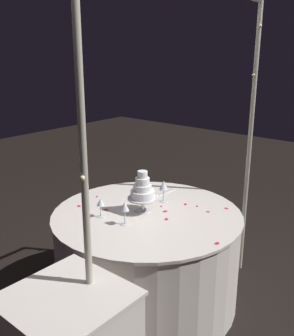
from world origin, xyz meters
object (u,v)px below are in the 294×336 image
(wine_glass_1, at_px, (125,208))
(cake_knife, at_px, (160,194))
(wine_glass_2, at_px, (164,186))
(main_table, at_px, (147,257))
(decorative_arch, at_px, (190,125))
(tiered_cake, at_px, (142,191))
(wine_glass_0, at_px, (101,203))

(wine_glass_1, relative_size, cake_knife, 0.56)
(wine_glass_2, bearing_deg, cake_knife, -131.92)
(main_table, bearing_deg, decorative_arch, 90.17)
(decorative_arch, distance_m, tiered_cake, 0.66)
(cake_knife, bearing_deg, wine_glass_1, 15.33)
(wine_glass_0, height_order, wine_glass_2, wine_glass_2)
(decorative_arch, bearing_deg, tiered_cake, -89.42)
(main_table, bearing_deg, tiered_cake, -85.95)
(wine_glass_2, bearing_deg, wine_glass_1, 6.01)
(main_table, bearing_deg, wine_glass_1, 2.20)
(main_table, height_order, tiered_cake, tiered_cake)
(wine_glass_0, relative_size, wine_glass_2, 0.81)
(decorative_arch, height_order, main_table, decorative_arch)
(tiered_cake, bearing_deg, wine_glass_0, -32.74)
(main_table, relative_size, wine_glass_0, 10.04)
(tiered_cake, bearing_deg, wine_glass_2, -179.83)
(decorative_arch, xyz_separation_m, wine_glass_2, (-0.25, -0.39, -0.56))
(decorative_arch, bearing_deg, wine_glass_0, -64.88)
(wine_glass_2, bearing_deg, tiered_cake, 0.17)
(wine_glass_1, bearing_deg, wine_glass_0, -85.61)
(decorative_arch, relative_size, cake_knife, 7.51)
(main_table, distance_m, wine_glass_0, 0.57)
(main_table, height_order, wine_glass_2, wine_glass_2)
(main_table, xyz_separation_m, wine_glass_1, (0.24, 0.01, 0.48))
(wine_glass_0, xyz_separation_m, wine_glass_2, (-0.51, 0.16, 0.03))
(main_table, bearing_deg, cake_knife, -156.34)
(wine_glass_1, height_order, wine_glass_2, wine_glass_2)
(wine_glass_0, distance_m, wine_glass_2, 0.54)
(decorative_arch, bearing_deg, main_table, -89.83)
(wine_glass_0, bearing_deg, main_table, 141.45)
(wine_glass_1, distance_m, wine_glass_2, 0.50)
(wine_glass_1, distance_m, cake_knife, 0.63)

